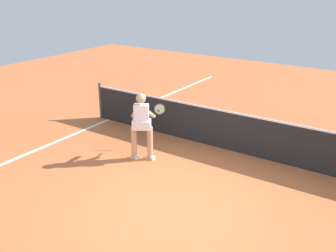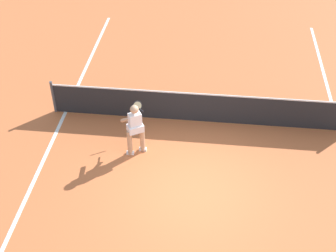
{
  "view_description": "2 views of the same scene",
  "coord_description": "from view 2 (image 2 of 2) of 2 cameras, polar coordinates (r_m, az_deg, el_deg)",
  "views": [
    {
      "loc": [
        3.41,
        -5.17,
        3.89
      ],
      "look_at": [
        -0.93,
        1.26,
        0.93
      ],
      "focal_mm": 41.98,
      "sensor_mm": 36.0,
      "label": 1
    },
    {
      "loc": [
        0.27,
        -8.09,
        8.54
      ],
      "look_at": [
        -0.76,
        1.33,
        0.88
      ],
      "focal_mm": 50.44,
      "sensor_mm": 36.0,
      "label": 2
    }
  ],
  "objects": [
    {
      "name": "tennis_player",
      "position": [
        12.24,
        -3.98,
        -0.12
      ],
      "size": [
        0.68,
        1.14,
        1.55
      ],
      "color": "tan",
      "rests_on": "ground"
    },
    {
      "name": "ground_plane",
      "position": [
        11.77,
        3.0,
        -7.67
      ],
      "size": [
        26.13,
        26.13,
        0.0
      ],
      "primitive_type": "plane",
      "color": "#C66638"
    },
    {
      "name": "court_net",
      "position": [
        13.51,
        3.87,
        2.28
      ],
      "size": [
        8.68,
        0.08,
        1.05
      ],
      "color": "#4C4C51",
      "rests_on": "ground"
    },
    {
      "name": "sideline_left_marking",
      "position": [
        12.51,
        -15.69,
        -5.93
      ],
      "size": [
        0.1,
        18.1,
        0.01
      ],
      "primitive_type": "cube",
      "color": "white",
      "rests_on": "ground"
    }
  ]
}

